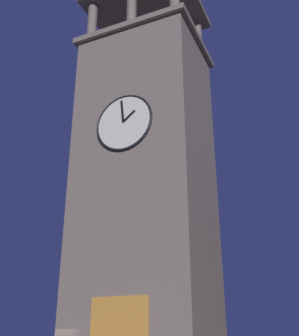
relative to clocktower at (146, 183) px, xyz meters
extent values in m
cube|color=#75665B|center=(0.00, -0.02, -0.65)|extent=(7.58, 6.10, 21.03)
cube|color=#75665B|center=(0.00, -0.02, 10.07)|extent=(8.18, 6.70, 0.40)
cylinder|color=#75665B|center=(0.00, 2.43, 11.98)|extent=(0.70, 0.70, 3.43)
cylinder|color=#75665B|center=(3.19, 2.43, 11.98)|extent=(0.70, 0.70, 3.43)
cylinder|color=#75665B|center=(-3.19, -2.47, 11.98)|extent=(0.70, 0.70, 3.43)
cylinder|color=#75665B|center=(0.00, -2.47, 11.98)|extent=(0.70, 0.70, 3.43)
cylinder|color=#75665B|center=(3.19, -2.47, 11.98)|extent=(0.70, 0.70, 3.43)
cube|color=#75665B|center=(0.00, -0.02, 13.90)|extent=(8.18, 6.70, 0.40)
cylinder|color=silver|center=(0.00, 3.09, 2.75)|extent=(3.56, 0.12, 3.56)
torus|color=black|center=(0.00, 3.11, 2.75)|extent=(3.72, 0.16, 3.72)
cube|color=black|center=(-0.38, 3.19, 3.06)|extent=(0.84, 0.06, 0.70)
cube|color=black|center=(0.08, 3.19, 3.51)|extent=(0.28, 0.06, 1.52)
camera|label=1|loc=(-10.33, 22.26, -9.36)|focal=44.49mm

